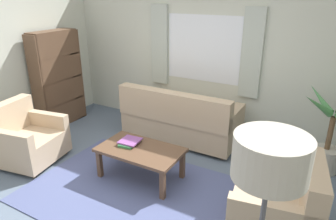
{
  "coord_description": "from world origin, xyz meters",
  "views": [
    {
      "loc": [
        2.02,
        -2.6,
        2.39
      ],
      "look_at": [
        0.17,
        0.7,
        0.89
      ],
      "focal_mm": 32.86,
      "sensor_mm": 36.0,
      "label": 1
    }
  ],
  "objects_px": {
    "couch": "(179,120)",
    "potted_plant": "(331,138)",
    "armchair_left": "(26,139)",
    "armchair_right": "(279,207)",
    "coffee_table": "(140,152)",
    "bookshelf": "(60,78)",
    "standing_lamp": "(268,176)",
    "book_stack_on_table": "(130,142)"
  },
  "relations": [
    {
      "from": "armchair_left",
      "to": "coffee_table",
      "type": "bearing_deg",
      "value": -85.24
    },
    {
      "from": "coffee_table",
      "to": "bookshelf",
      "type": "xyz_separation_m",
      "value": [
        -2.31,
        0.84,
        0.5
      ]
    },
    {
      "from": "armchair_right",
      "to": "coffee_table",
      "type": "height_order",
      "value": "armchair_right"
    },
    {
      "from": "armchair_right",
      "to": "potted_plant",
      "type": "distance_m",
      "value": 1.66
    },
    {
      "from": "couch",
      "to": "standing_lamp",
      "type": "xyz_separation_m",
      "value": [
        1.9,
        -2.68,
        1.09
      ]
    },
    {
      "from": "bookshelf",
      "to": "standing_lamp",
      "type": "distance_m",
      "value": 4.77
    },
    {
      "from": "armchair_left",
      "to": "book_stack_on_table",
      "type": "relative_size",
      "value": 2.84
    },
    {
      "from": "potted_plant",
      "to": "couch",
      "type": "bearing_deg",
      "value": -175.13
    },
    {
      "from": "couch",
      "to": "book_stack_on_table",
      "type": "xyz_separation_m",
      "value": [
        -0.14,
        -1.18,
        0.1
      ]
    },
    {
      "from": "book_stack_on_table",
      "to": "standing_lamp",
      "type": "distance_m",
      "value": 2.73
    },
    {
      "from": "potted_plant",
      "to": "bookshelf",
      "type": "height_order",
      "value": "bookshelf"
    },
    {
      "from": "armchair_left",
      "to": "standing_lamp",
      "type": "xyz_separation_m",
      "value": [
        3.56,
        -1.0,
        1.11
      ]
    },
    {
      "from": "armchair_right",
      "to": "standing_lamp",
      "type": "height_order",
      "value": "standing_lamp"
    },
    {
      "from": "armchair_left",
      "to": "armchair_right",
      "type": "distance_m",
      "value": 3.52
    },
    {
      "from": "bookshelf",
      "to": "standing_lamp",
      "type": "bearing_deg",
      "value": 61.17
    },
    {
      "from": "armchair_right",
      "to": "couch",
      "type": "bearing_deg",
      "value": -136.41
    },
    {
      "from": "couch",
      "to": "potted_plant",
      "type": "xyz_separation_m",
      "value": [
        2.21,
        0.19,
        0.13
      ]
    },
    {
      "from": "armchair_right",
      "to": "bookshelf",
      "type": "relative_size",
      "value": 0.56
    },
    {
      "from": "armchair_right",
      "to": "armchair_left",
      "type": "bearing_deg",
      "value": -94.9
    },
    {
      "from": "coffee_table",
      "to": "potted_plant",
      "type": "distance_m",
      "value": 2.58
    },
    {
      "from": "couch",
      "to": "book_stack_on_table",
      "type": "distance_m",
      "value": 1.19
    },
    {
      "from": "coffee_table",
      "to": "bookshelf",
      "type": "bearing_deg",
      "value": 159.97
    },
    {
      "from": "armchair_left",
      "to": "couch",
      "type": "bearing_deg",
      "value": -54.34
    },
    {
      "from": "couch",
      "to": "armchair_right",
      "type": "xyz_separation_m",
      "value": [
        1.86,
        -1.43,
        -0.01
      ]
    },
    {
      "from": "couch",
      "to": "book_stack_on_table",
      "type": "relative_size",
      "value": 5.59
    },
    {
      "from": "armchair_right",
      "to": "standing_lamp",
      "type": "distance_m",
      "value": 1.67
    },
    {
      "from": "couch",
      "to": "armchair_left",
      "type": "distance_m",
      "value": 2.35
    },
    {
      "from": "bookshelf",
      "to": "book_stack_on_table",
      "type": "bearing_deg",
      "value": 69.48
    },
    {
      "from": "armchair_right",
      "to": "potted_plant",
      "type": "xyz_separation_m",
      "value": [
        0.35,
        1.61,
        0.15
      ]
    },
    {
      "from": "book_stack_on_table",
      "to": "standing_lamp",
      "type": "xyz_separation_m",
      "value": [
        2.05,
        -1.5,
        1.0
      ]
    },
    {
      "from": "coffee_table",
      "to": "book_stack_on_table",
      "type": "xyz_separation_m",
      "value": [
        -0.21,
        0.05,
        0.08
      ]
    },
    {
      "from": "coffee_table",
      "to": "potted_plant",
      "type": "xyz_separation_m",
      "value": [
        2.15,
        1.42,
        0.12
      ]
    },
    {
      "from": "book_stack_on_table",
      "to": "couch",
      "type": "bearing_deg",
      "value": 83.01
    },
    {
      "from": "coffee_table",
      "to": "book_stack_on_table",
      "type": "relative_size",
      "value": 3.24
    },
    {
      "from": "couch",
      "to": "standing_lamp",
      "type": "bearing_deg",
      "value": 125.41
    },
    {
      "from": "bookshelf",
      "to": "coffee_table",
      "type": "bearing_deg",
      "value": 69.97
    },
    {
      "from": "potted_plant",
      "to": "book_stack_on_table",
      "type": "bearing_deg",
      "value": -149.88
    },
    {
      "from": "book_stack_on_table",
      "to": "standing_lamp",
      "type": "height_order",
      "value": "standing_lamp"
    },
    {
      "from": "armchair_right",
      "to": "coffee_table",
      "type": "relative_size",
      "value": 0.87
    },
    {
      "from": "armchair_left",
      "to": "book_stack_on_table",
      "type": "height_order",
      "value": "armchair_left"
    },
    {
      "from": "couch",
      "to": "bookshelf",
      "type": "xyz_separation_m",
      "value": [
        -2.25,
        -0.39,
        0.51
      ]
    },
    {
      "from": "armchair_left",
      "to": "armchair_right",
      "type": "height_order",
      "value": "same"
    }
  ]
}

